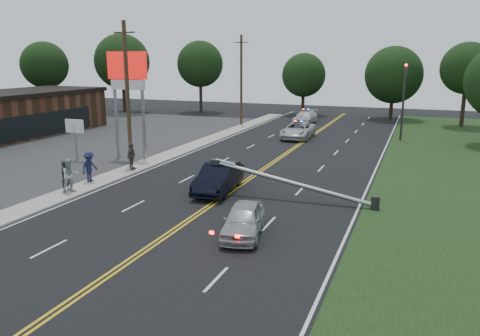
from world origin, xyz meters
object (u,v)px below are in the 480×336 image
at_px(small_sign, 75,130).
at_px(utility_pole_far, 241,80).
at_px(emergency_b, 305,117).
at_px(bystander_b, 70,175).
at_px(crashed_sedan, 219,178).
at_px(bystander_c, 90,167).
at_px(fallen_streetlight, 300,185).
at_px(utility_pole_mid, 128,94).
at_px(waiting_sedan, 243,220).
at_px(bystander_d, 131,156).
at_px(emergency_a, 298,130).
at_px(traffic_signal, 404,95).
at_px(bystander_a, 66,176).
at_px(pylon_sign, 128,79).

distance_m(small_sign, utility_pole_far, 22.68).
bearing_deg(emergency_b, bystander_b, -96.84).
xyz_separation_m(crashed_sedan, bystander_c, (-8.07, -1.23, 0.23)).
xyz_separation_m(fallen_streetlight, crashed_sedan, (-4.86, 0.17, -0.10)).
xyz_separation_m(utility_pole_mid, waiting_sedan, (12.28, -9.70, -4.40)).
xyz_separation_m(utility_pole_far, bystander_d, (1.04, -23.45, -4.04)).
bearing_deg(waiting_sedan, utility_pole_mid, 129.62).
distance_m(fallen_streetlight, emergency_a, 20.40).
height_order(fallen_streetlight, emergency_a, fallen_streetlight).
relative_size(crashed_sedan, bystander_c, 2.68).
relative_size(traffic_signal, waiting_sedan, 1.76).
relative_size(bystander_a, bystander_c, 0.94).
xyz_separation_m(small_sign, emergency_b, (11.22, 26.43, -1.61)).
height_order(emergency_b, bystander_c, bystander_c).
relative_size(small_sign, bystander_d, 1.68).
xyz_separation_m(utility_pole_mid, bystander_c, (0.45, -5.06, -4.03)).
bearing_deg(waiting_sedan, bystander_b, 156.33).
bearing_deg(utility_pole_mid, emergency_b, 76.34).
bearing_deg(utility_pole_mid, fallen_streetlight, -16.64).
height_order(bystander_b, bystander_d, bystander_b).
height_order(crashed_sedan, bystander_d, bystander_d).
bearing_deg(utility_pole_far, bystander_d, -87.46).
relative_size(utility_pole_mid, emergency_a, 1.82).
bearing_deg(bystander_c, waiting_sedan, -106.21).
relative_size(small_sign, emergency_b, 0.62).
relative_size(small_sign, crashed_sedan, 0.62).
relative_size(utility_pole_mid, utility_pole_far, 1.00).
distance_m(small_sign, bystander_b, 9.46).
xyz_separation_m(waiting_sedan, bystander_c, (-11.83, 4.64, 0.37)).
xyz_separation_m(traffic_signal, fallen_streetlight, (-4.11, -22.00, -3.29)).
bearing_deg(small_sign, waiting_sedan, -29.60).
height_order(waiting_sedan, bystander_b, bystander_b).
xyz_separation_m(emergency_a, emergency_b, (-1.81, 10.69, -0.04)).
relative_size(crashed_sedan, emergency_b, 1.00).
height_order(waiting_sedan, bystander_d, bystander_d).
relative_size(pylon_sign, utility_pole_far, 0.80).
bearing_deg(bystander_a, waiting_sedan, -97.29).
xyz_separation_m(utility_pole_mid, bystander_a, (0.51, -7.22, -4.09)).
xyz_separation_m(small_sign, traffic_signal, (22.30, 18.00, 1.87)).
xyz_separation_m(fallen_streetlight, utility_pole_mid, (-13.39, 4.00, 4.17)).
xyz_separation_m(traffic_signal, utility_pole_far, (-17.50, 4.00, 0.88)).
height_order(traffic_signal, waiting_sedan, traffic_signal).
bearing_deg(fallen_streetlight, crashed_sedan, 177.96).
relative_size(crashed_sedan, bystander_a, 2.84).
bearing_deg(utility_pole_mid, small_sign, 180.00).
xyz_separation_m(waiting_sedan, bystander_a, (-11.77, 2.49, 0.31)).
height_order(traffic_signal, bystander_c, traffic_signal).
relative_size(fallen_streetlight, emergency_a, 1.70).
xyz_separation_m(emergency_b, bystander_a, (-5.92, -33.65, 0.27)).
relative_size(pylon_sign, waiting_sedan, 2.00).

